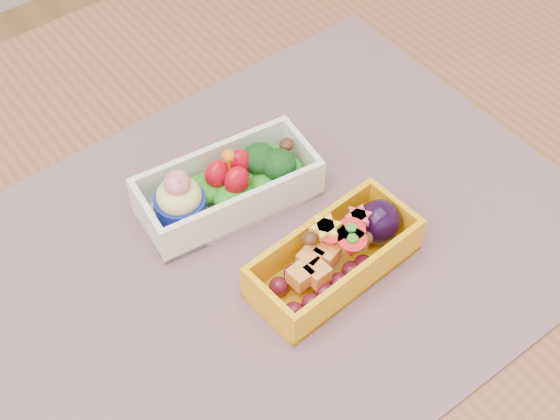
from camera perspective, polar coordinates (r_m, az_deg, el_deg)
table at (r=0.83m, az=0.69°, el=-4.95°), size 1.20×0.80×0.75m
placemat at (r=0.73m, az=-0.23°, el=-2.43°), size 0.55×0.42×0.00m
bento_white at (r=0.75m, az=-3.73°, el=1.62°), size 0.17×0.09×0.07m
bento_yellow at (r=0.70m, az=4.02°, el=-3.17°), size 0.16×0.08×0.05m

